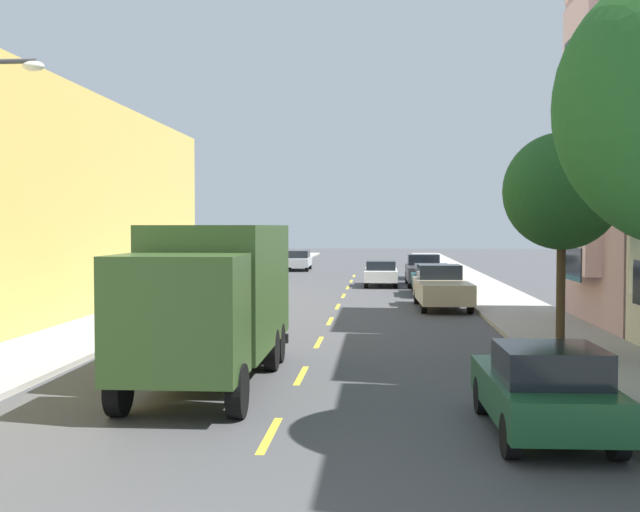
{
  "coord_description": "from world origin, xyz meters",
  "views": [
    {
      "loc": [
        1.76,
        -5.27,
        3.36
      ],
      "look_at": [
        -0.72,
        26.76,
        2.12
      ],
      "focal_mm": 43.66,
      "sensor_mm": 36.0,
      "label": 1
    }
  ],
  "objects_px": {
    "parked_hatchback_navy": "(422,267)",
    "moving_white_sedan": "(381,273)",
    "delivery_box_truck": "(215,293)",
    "parked_pickup_charcoal": "(424,271)",
    "parked_wagon_teal": "(432,278)",
    "parked_wagon_silver": "(298,260)",
    "parked_sedan_orange": "(184,311)",
    "street_tree_second": "(562,192)",
    "parked_pickup_champagne": "(442,288)",
    "parked_hatchback_forest": "(544,389)"
  },
  "relations": [
    {
      "from": "parked_wagon_silver",
      "to": "parked_wagon_teal",
      "type": "xyz_separation_m",
      "value": [
        8.74,
        -20.5,
        0.0
      ]
    },
    {
      "from": "parked_pickup_charcoal",
      "to": "parked_hatchback_navy",
      "type": "xyz_separation_m",
      "value": [
        0.19,
        5.64,
        -0.07
      ]
    },
    {
      "from": "delivery_box_truck",
      "to": "parked_wagon_silver",
      "type": "distance_m",
      "value": 42.26
    },
    {
      "from": "parked_sedan_orange",
      "to": "parked_wagon_teal",
      "type": "relative_size",
      "value": 0.96
    },
    {
      "from": "street_tree_second",
      "to": "parked_sedan_orange",
      "type": "height_order",
      "value": "street_tree_second"
    },
    {
      "from": "parked_hatchback_forest",
      "to": "parked_wagon_teal",
      "type": "xyz_separation_m",
      "value": [
        -0.1,
        25.59,
        0.05
      ]
    },
    {
      "from": "parked_pickup_champagne",
      "to": "parked_wagon_teal",
      "type": "distance_m",
      "value": 6.09
    },
    {
      "from": "delivery_box_truck",
      "to": "parked_pickup_charcoal",
      "type": "distance_m",
      "value": 28.21
    },
    {
      "from": "parked_wagon_teal",
      "to": "delivery_box_truck",
      "type": "bearing_deg",
      "value": -105.69
    },
    {
      "from": "delivery_box_truck",
      "to": "moving_white_sedan",
      "type": "distance_m",
      "value": 27.26
    },
    {
      "from": "delivery_box_truck",
      "to": "moving_white_sedan",
      "type": "bearing_deg",
      "value": 82.4
    },
    {
      "from": "street_tree_second",
      "to": "parked_pickup_charcoal",
      "type": "xyz_separation_m",
      "value": [
        -2.16,
        23.66,
        -3.41
      ]
    },
    {
      "from": "delivery_box_truck",
      "to": "parked_hatchback_forest",
      "type": "distance_m",
      "value": 7.41
    },
    {
      "from": "delivery_box_truck",
      "to": "moving_white_sedan",
      "type": "xyz_separation_m",
      "value": [
        3.6,
        27.0,
        -1.17
      ]
    },
    {
      "from": "parked_hatchback_forest",
      "to": "parked_wagon_silver",
      "type": "relative_size",
      "value": 0.85
    },
    {
      "from": "street_tree_second",
      "to": "parked_pickup_champagne",
      "type": "xyz_separation_m",
      "value": [
        -2.12,
        11.7,
        -3.41
      ]
    },
    {
      "from": "parked_sedan_orange",
      "to": "parked_wagon_teal",
      "type": "distance_m",
      "value": 17.0
    },
    {
      "from": "street_tree_second",
      "to": "parked_wagon_silver",
      "type": "relative_size",
      "value": 1.19
    },
    {
      "from": "parked_pickup_champagne",
      "to": "delivery_box_truck",
      "type": "bearing_deg",
      "value": -111.32
    },
    {
      "from": "parked_wagon_silver",
      "to": "parked_pickup_champagne",
      "type": "bearing_deg",
      "value": -71.81
    },
    {
      "from": "parked_hatchback_navy",
      "to": "street_tree_second",
      "type": "bearing_deg",
      "value": -86.16
    },
    {
      "from": "parked_sedan_orange",
      "to": "parked_hatchback_forest",
      "type": "bearing_deg",
      "value": -51.6
    },
    {
      "from": "parked_hatchback_forest",
      "to": "parked_pickup_champagne",
      "type": "height_order",
      "value": "parked_pickup_champagne"
    },
    {
      "from": "parked_pickup_champagne",
      "to": "moving_white_sedan",
      "type": "xyz_separation_m",
      "value": [
        -2.48,
        11.42,
        -0.08
      ]
    },
    {
      "from": "street_tree_second",
      "to": "parked_sedan_orange",
      "type": "bearing_deg",
      "value": 163.82
    },
    {
      "from": "parked_pickup_charcoal",
      "to": "street_tree_second",
      "type": "bearing_deg",
      "value": -84.79
    },
    {
      "from": "street_tree_second",
      "to": "delivery_box_truck",
      "type": "height_order",
      "value": "street_tree_second"
    },
    {
      "from": "delivery_box_truck",
      "to": "parked_sedan_orange",
      "type": "xyz_separation_m",
      "value": [
        -2.45,
        6.96,
        -1.17
      ]
    },
    {
      "from": "parked_hatchback_navy",
      "to": "parked_wagon_teal",
      "type": "xyz_separation_m",
      "value": [
        -0.15,
        -11.5,
        0.05
      ]
    },
    {
      "from": "parked_wagon_teal",
      "to": "parked_pickup_champagne",
      "type": "bearing_deg",
      "value": -90.06
    },
    {
      "from": "parked_sedan_orange",
      "to": "parked_hatchback_navy",
      "type": "xyz_separation_m",
      "value": [
        8.68,
        26.21,
        0.01
      ]
    },
    {
      "from": "parked_pickup_charcoal",
      "to": "parked_pickup_champagne",
      "type": "height_order",
      "value": "same"
    },
    {
      "from": "parked_wagon_silver",
      "to": "parked_wagon_teal",
      "type": "relative_size",
      "value": 1.01
    },
    {
      "from": "parked_wagon_teal",
      "to": "parked_wagon_silver",
      "type": "bearing_deg",
      "value": 113.1
    },
    {
      "from": "parked_wagon_silver",
      "to": "moving_white_sedan",
      "type": "distance_m",
      "value": 16.41
    },
    {
      "from": "street_tree_second",
      "to": "parked_hatchback_navy",
      "type": "height_order",
      "value": "street_tree_second"
    },
    {
      "from": "parked_hatchback_forest",
      "to": "parked_sedan_orange",
      "type": "bearing_deg",
      "value": 128.4
    },
    {
      "from": "delivery_box_truck",
      "to": "parked_hatchback_navy",
      "type": "bearing_deg",
      "value": 79.35
    },
    {
      "from": "parked_wagon_silver",
      "to": "moving_white_sedan",
      "type": "height_order",
      "value": "parked_wagon_silver"
    },
    {
      "from": "parked_wagon_teal",
      "to": "parked_hatchback_navy",
      "type": "bearing_deg",
      "value": 89.25
    },
    {
      "from": "street_tree_second",
      "to": "moving_white_sedan",
      "type": "bearing_deg",
      "value": 101.25
    },
    {
      "from": "parked_hatchback_navy",
      "to": "moving_white_sedan",
      "type": "xyz_separation_m",
      "value": [
        -2.63,
        -6.17,
        -0.01
      ]
    },
    {
      "from": "parked_hatchback_navy",
      "to": "moving_white_sedan",
      "type": "relative_size",
      "value": 0.9
    },
    {
      "from": "parked_hatchback_forest",
      "to": "moving_white_sedan",
      "type": "relative_size",
      "value": 0.9
    },
    {
      "from": "street_tree_second",
      "to": "parked_hatchback_forest",
      "type": "bearing_deg",
      "value": -104.52
    },
    {
      "from": "parked_pickup_charcoal",
      "to": "parked_sedan_orange",
      "type": "relative_size",
      "value": 1.18
    },
    {
      "from": "parked_pickup_champagne",
      "to": "parked_wagon_teal",
      "type": "bearing_deg",
      "value": 89.94
    },
    {
      "from": "parked_sedan_orange",
      "to": "parked_wagon_silver",
      "type": "height_order",
      "value": "parked_wagon_silver"
    },
    {
      "from": "street_tree_second",
      "to": "parked_hatchback_navy",
      "type": "relative_size",
      "value": 1.39
    },
    {
      "from": "parked_pickup_champagne",
      "to": "parked_wagon_silver",
      "type": "xyz_separation_m",
      "value": [
        -8.73,
        26.59,
        -0.02
      ]
    }
  ]
}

